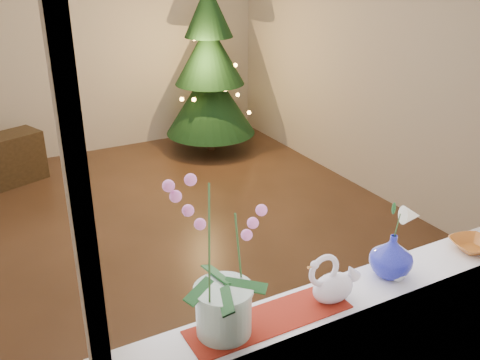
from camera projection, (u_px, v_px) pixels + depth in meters
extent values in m
plane|color=#342215|center=(162.00, 239.00, 4.61)|extent=(5.00, 5.00, 0.00)
cube|color=beige|center=(76.00, 40.00, 6.09)|extent=(4.50, 0.10, 2.70)
cube|color=beige|center=(374.00, 218.00, 2.05)|extent=(4.50, 0.10, 2.70)
cube|color=beige|center=(377.00, 58.00, 5.06)|extent=(0.10, 5.00, 2.70)
cube|color=white|center=(344.00, 297.00, 2.34)|extent=(2.20, 0.26, 0.04)
cube|color=maroon|center=(270.00, 319.00, 2.16)|extent=(0.70, 0.20, 0.01)
imported|color=navy|center=(392.00, 253.00, 2.42)|extent=(0.27, 0.27, 0.24)
sphere|color=silver|center=(397.00, 273.00, 2.41)|extent=(0.09, 0.09, 0.07)
imported|color=#AB5D1F|center=(472.00, 246.00, 2.66)|extent=(0.20, 0.20, 0.04)
cube|color=black|center=(7.00, 160.00, 5.62)|extent=(0.79, 0.58, 0.53)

